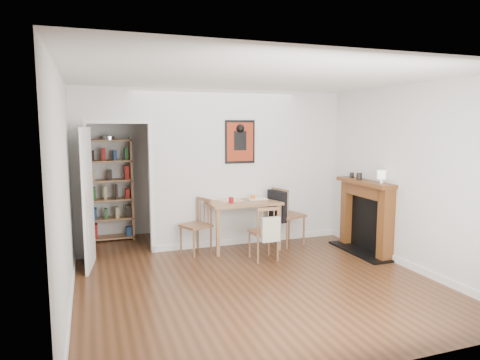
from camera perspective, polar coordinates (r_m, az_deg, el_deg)
name	(u,v)px	position (r m, az deg, el deg)	size (l,w,h in m)	color
ground	(245,272)	(6.09, 0.65, -12.12)	(5.20, 5.20, 0.00)	#54301B
room_shell	(223,169)	(7.08, -2.32, 1.42)	(5.20, 5.20, 5.20)	silver
dining_table	(243,207)	(7.03, 0.35, -3.58)	(1.16, 0.74, 0.79)	#9C7148
chair_left	(196,226)	(6.83, -5.92, -6.16)	(0.58, 0.58, 0.88)	brown
chair_right	(287,215)	(7.33, 6.32, -4.67)	(0.66, 0.61, 0.98)	brown
chair_front	(264,232)	(6.49, 3.20, -6.98)	(0.43, 0.48, 0.84)	brown
bookshelf	(111,190)	(7.88, -16.87, -1.29)	(0.76, 0.30, 1.80)	#9C7148
fireplace	(366,214)	(7.14, 16.49, -4.38)	(0.45, 1.25, 1.16)	brown
red_glass	(231,200)	(6.82, -1.18, -2.69)	(0.07, 0.07, 0.10)	maroon
orange_fruit	(253,197)	(7.15, 1.71, -2.26)	(0.09, 0.09, 0.09)	orange
placemat	(231,200)	(7.04, -1.18, -2.75)	(0.37, 0.27, 0.00)	#EDE5C3
notebook	(258,199)	(7.18, 2.35, -2.51)	(0.31, 0.22, 0.02)	silver
mantel_lamp	(382,175)	(6.67, 18.35, 0.58)	(0.13, 0.13, 0.20)	silver
ceramic_jar_a	(359,176)	(7.10, 15.61, 0.49)	(0.09, 0.09, 0.11)	black
ceramic_jar_b	(352,175)	(7.30, 14.68, 0.62)	(0.07, 0.07, 0.09)	black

